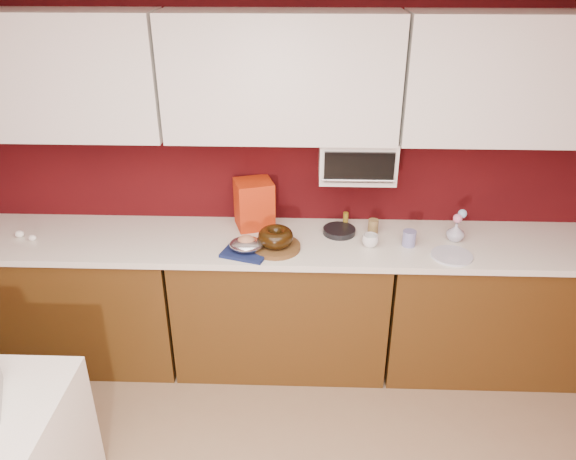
% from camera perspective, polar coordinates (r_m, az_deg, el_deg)
% --- Properties ---
extents(wall_back, '(4.00, 0.02, 2.50)m').
position_cam_1_polar(wall_back, '(3.56, -0.53, 6.31)').
color(wall_back, '#3E080A').
rests_on(wall_back, floor).
extents(base_cabinet_left, '(1.31, 0.58, 0.86)m').
position_cam_1_polar(base_cabinet_left, '(3.96, -20.50, -6.65)').
color(base_cabinet_left, '#4D2F0F').
rests_on(base_cabinet_left, floor).
extents(base_cabinet_center, '(1.31, 0.58, 0.86)m').
position_cam_1_polar(base_cabinet_center, '(3.67, -0.69, -7.51)').
color(base_cabinet_center, '#4D2F0F').
rests_on(base_cabinet_center, floor).
extents(base_cabinet_right, '(1.31, 0.58, 0.86)m').
position_cam_1_polar(base_cabinet_right, '(3.85, 19.72, -7.47)').
color(base_cabinet_right, '#4D2F0F').
rests_on(base_cabinet_right, floor).
extents(countertop, '(4.00, 0.62, 0.04)m').
position_cam_1_polar(countertop, '(3.44, -0.73, -1.31)').
color(countertop, white).
rests_on(countertop, base_cabinet_center).
extents(upper_cabinet_left, '(1.31, 0.33, 0.70)m').
position_cam_1_polar(upper_cabinet_left, '(3.56, -23.42, 14.20)').
color(upper_cabinet_left, white).
rests_on(upper_cabinet_left, wall_back).
extents(upper_cabinet_center, '(1.31, 0.33, 0.70)m').
position_cam_1_polar(upper_cabinet_center, '(3.24, -0.71, 15.25)').
color(upper_cabinet_center, white).
rests_on(upper_cabinet_center, wall_back).
extents(upper_cabinet_right, '(1.31, 0.33, 0.70)m').
position_cam_1_polar(upper_cabinet_right, '(3.44, 22.78, 13.95)').
color(upper_cabinet_right, white).
rests_on(upper_cabinet_right, wall_back).
extents(toaster_oven, '(0.45, 0.30, 0.25)m').
position_cam_1_polar(toaster_oven, '(3.39, 7.03, 7.28)').
color(toaster_oven, white).
rests_on(toaster_oven, upper_cabinet_center).
extents(toaster_oven_door, '(0.40, 0.02, 0.18)m').
position_cam_1_polar(toaster_oven_door, '(3.25, 7.24, 6.32)').
color(toaster_oven_door, black).
rests_on(toaster_oven_door, toaster_oven).
extents(toaster_oven_handle, '(0.42, 0.02, 0.02)m').
position_cam_1_polar(toaster_oven_handle, '(3.26, 7.18, 5.00)').
color(toaster_oven_handle, silver).
rests_on(toaster_oven_handle, toaster_oven).
extents(cake_base, '(0.30, 0.30, 0.03)m').
position_cam_1_polar(cake_base, '(3.32, -1.25, -1.71)').
color(cake_base, brown).
rests_on(cake_base, countertop).
extents(bundt_cake, '(0.23, 0.23, 0.09)m').
position_cam_1_polar(bundt_cake, '(3.29, -1.26, -0.70)').
color(bundt_cake, black).
rests_on(bundt_cake, cake_base).
extents(navy_towel, '(0.31, 0.29, 0.02)m').
position_cam_1_polar(navy_towel, '(3.29, -4.22, -2.17)').
color(navy_towel, '#121C47').
rests_on(navy_towel, countertop).
extents(foil_ham_nest, '(0.25, 0.24, 0.07)m').
position_cam_1_polar(foil_ham_nest, '(3.27, -4.24, -1.47)').
color(foil_ham_nest, silver).
rests_on(foil_ham_nest, navy_towel).
extents(roasted_ham, '(0.13, 0.12, 0.07)m').
position_cam_1_polar(roasted_ham, '(3.26, -4.26, -1.09)').
color(roasted_ham, '#B67753').
rests_on(roasted_ham, foil_ham_nest).
extents(pandoro_box, '(0.28, 0.26, 0.31)m').
position_cam_1_polar(pandoro_box, '(3.54, -3.46, 2.67)').
color(pandoro_box, '#AA110B').
rests_on(pandoro_box, countertop).
extents(dark_pan, '(0.24, 0.24, 0.04)m').
position_cam_1_polar(dark_pan, '(3.51, 5.22, -0.09)').
color(dark_pan, black).
rests_on(dark_pan, countertop).
extents(coffee_mug, '(0.12, 0.12, 0.09)m').
position_cam_1_polar(coffee_mug, '(3.37, 8.36, -0.95)').
color(coffee_mug, white).
rests_on(coffee_mug, countertop).
extents(blue_jar, '(0.08, 0.08, 0.09)m').
position_cam_1_polar(blue_jar, '(3.42, 12.20, -0.83)').
color(blue_jar, navy).
rests_on(blue_jar, countertop).
extents(flower_vase, '(0.11, 0.11, 0.13)m').
position_cam_1_polar(flower_vase, '(3.54, 16.68, -0.09)').
color(flower_vase, '#ABADC2').
rests_on(flower_vase, countertop).
extents(flower_pink, '(0.06, 0.06, 0.06)m').
position_cam_1_polar(flower_pink, '(3.51, 16.86, 1.14)').
color(flower_pink, pink).
rests_on(flower_pink, flower_vase).
extents(flower_blue, '(0.05, 0.05, 0.05)m').
position_cam_1_polar(flower_blue, '(3.52, 17.30, 1.60)').
color(flower_blue, '#8DB9E2').
rests_on(flower_blue, flower_vase).
extents(china_plate, '(0.27, 0.27, 0.01)m').
position_cam_1_polar(china_plate, '(3.38, 16.31, -2.51)').
color(china_plate, silver).
rests_on(china_plate, countertop).
extents(amber_bottle, '(0.04, 0.04, 0.10)m').
position_cam_1_polar(amber_bottle, '(3.59, 5.87, 1.07)').
color(amber_bottle, olive).
rests_on(amber_bottle, countertop).
extents(paper_cup, '(0.08, 0.08, 0.09)m').
position_cam_1_polar(paper_cup, '(3.52, 8.64, 0.34)').
color(paper_cup, olive).
rests_on(paper_cup, countertop).
extents(egg_left, '(0.07, 0.06, 0.04)m').
position_cam_1_polar(egg_left, '(3.82, -25.62, -0.36)').
color(egg_left, white).
rests_on(egg_left, countertop).
extents(egg_right, '(0.06, 0.05, 0.04)m').
position_cam_1_polar(egg_right, '(3.75, -24.53, -0.72)').
color(egg_right, white).
rests_on(egg_right, countertop).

